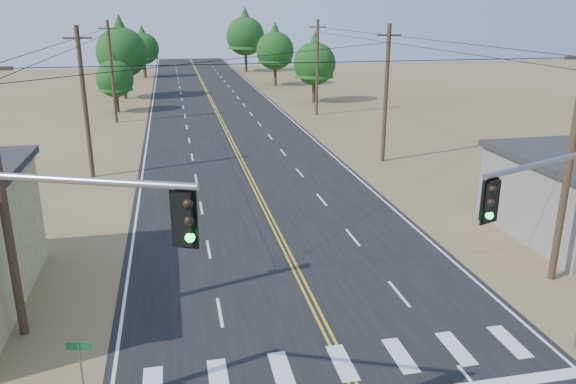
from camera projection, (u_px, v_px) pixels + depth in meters
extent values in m
cube|color=black|center=(249.00, 176.00, 38.65)|extent=(15.00, 200.00, 0.02)
cylinder|color=#4C3826|center=(3.00, 200.00, 18.32)|extent=(0.30, 0.30, 10.00)
cylinder|color=#4C3826|center=(85.00, 104.00, 36.94)|extent=(0.30, 0.30, 10.00)
cube|color=#4C3826|center=(78.00, 38.00, 35.64)|extent=(1.80, 0.12, 0.12)
cylinder|color=#4C3826|center=(112.00, 72.00, 55.56)|extent=(0.30, 0.30, 10.00)
cube|color=#4C3826|center=(108.00, 28.00, 54.26)|extent=(1.80, 0.12, 0.12)
cylinder|color=#4C3826|center=(569.00, 165.00, 22.37)|extent=(0.30, 0.30, 10.00)
cylinder|color=#4C3826|center=(386.00, 95.00, 40.99)|extent=(0.30, 0.30, 10.00)
cube|color=#4C3826|center=(389.00, 35.00, 39.69)|extent=(1.80, 0.12, 0.12)
cylinder|color=#4C3826|center=(317.00, 68.00, 59.62)|extent=(0.30, 0.30, 10.00)
cube|color=#4C3826|center=(318.00, 27.00, 58.32)|extent=(1.80, 0.12, 0.12)
cylinder|color=gray|center=(51.00, 179.00, 11.87)|extent=(6.11, 2.62, 0.17)
cube|color=black|center=(185.00, 218.00, 11.58)|extent=(0.46, 0.43, 1.16)
sphere|color=black|center=(188.00, 204.00, 11.31)|extent=(0.21, 0.21, 0.21)
sphere|color=black|center=(189.00, 221.00, 11.43)|extent=(0.21, 0.21, 0.21)
sphere|color=#0CE533|center=(190.00, 238.00, 11.54)|extent=(0.21, 0.21, 0.21)
cylinder|color=gray|center=(556.00, 160.00, 15.20)|extent=(5.59, 2.35, 0.16)
cube|color=black|center=(490.00, 200.00, 13.99)|extent=(0.43, 0.40, 1.09)
sphere|color=black|center=(493.00, 189.00, 13.71)|extent=(0.20, 0.20, 0.20)
sphere|color=black|center=(491.00, 202.00, 13.82)|extent=(0.20, 0.20, 0.20)
sphere|color=#0CE533|center=(489.00, 216.00, 13.93)|extent=(0.20, 0.20, 0.20)
cylinder|color=gray|center=(83.00, 378.00, 15.62)|extent=(0.05, 0.05, 2.26)
cube|color=#0D5F26|center=(78.00, 346.00, 15.29)|extent=(0.67, 0.16, 0.23)
cylinder|color=#3F2D1E|center=(117.00, 101.00, 62.39)|extent=(0.42, 0.42, 2.42)
cone|color=#194714|center=(114.00, 71.00, 61.35)|extent=(3.77, 3.77, 4.31)
sphere|color=#194714|center=(115.00, 79.00, 61.62)|extent=(4.04, 4.04, 4.04)
cylinder|color=#3F2D1E|center=(124.00, 84.00, 71.90)|extent=(0.49, 0.49, 3.78)
cone|color=#194714|center=(121.00, 41.00, 70.28)|extent=(5.87, 5.87, 6.71)
sphere|color=#194714|center=(122.00, 53.00, 70.70)|extent=(6.29, 6.29, 6.29)
cylinder|color=#3F2D1E|center=(145.00, 68.00, 94.41)|extent=(0.50, 0.50, 3.11)
cone|color=#194714|center=(143.00, 42.00, 93.07)|extent=(4.85, 4.85, 5.54)
sphere|color=#194714|center=(143.00, 49.00, 93.42)|extent=(5.19, 5.19, 5.19)
cylinder|color=#3F2D1E|center=(314.00, 90.00, 68.89)|extent=(0.50, 0.50, 3.07)
cone|color=#194714|center=(315.00, 54.00, 67.57)|extent=(4.78, 4.78, 5.46)
sphere|color=#194714|center=(315.00, 64.00, 67.92)|extent=(5.12, 5.12, 5.12)
cylinder|color=#3F2D1E|center=(275.00, 74.00, 84.39)|extent=(0.47, 0.47, 3.36)
cone|color=#194714|center=(275.00, 42.00, 82.95)|extent=(5.22, 5.22, 5.97)
sphere|color=#194714|center=(275.00, 51.00, 83.32)|extent=(5.59, 5.59, 5.59)
cylinder|color=#3F2D1E|center=(246.00, 60.00, 103.28)|extent=(0.50, 0.50, 4.15)
cone|color=#194714|center=(245.00, 28.00, 101.50)|extent=(6.46, 6.46, 7.38)
sphere|color=#194714|center=(245.00, 36.00, 101.96)|extent=(6.92, 6.92, 6.92)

